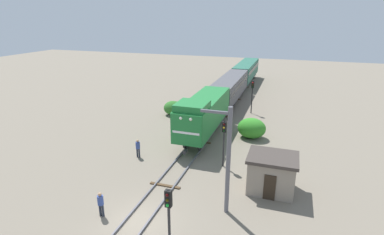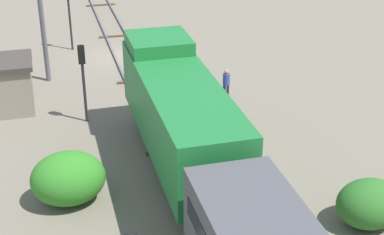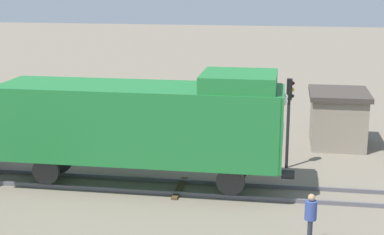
# 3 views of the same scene
# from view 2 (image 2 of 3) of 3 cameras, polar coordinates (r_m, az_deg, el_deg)

# --- Properties ---
(ground_plane) EXTENTS (155.62, 155.62, 0.00)m
(ground_plane) POSITION_cam_2_polar(r_m,az_deg,el_deg) (38.46, -6.44, 5.86)
(ground_plane) COLOR #756B5B
(railway_track) EXTENTS (2.40, 103.75, 0.16)m
(railway_track) POSITION_cam_2_polar(r_m,az_deg,el_deg) (38.43, -6.44, 5.96)
(railway_track) COLOR #595960
(railway_track) RESTS_ON ground
(locomotive) EXTENTS (2.90, 11.60, 4.60)m
(locomotive) POSITION_cam_2_polar(r_m,az_deg,el_deg) (24.37, -1.33, 0.83)
(locomotive) COLOR #1E7233
(locomotive) RESTS_ON railway_track
(traffic_signal_near) EXTENTS (0.32, 0.34, 4.33)m
(traffic_signal_near) POSITION_cam_2_polar(r_m,az_deg,el_deg) (39.52, -11.88, 10.60)
(traffic_signal_near) COLOR #262628
(traffic_signal_near) RESTS_ON ground
(traffic_signal_mid) EXTENTS (0.32, 0.34, 4.00)m
(traffic_signal_mid) POSITION_cam_2_polar(r_m,az_deg,el_deg) (28.97, -10.56, 4.62)
(traffic_signal_mid) COLOR #262628
(traffic_signal_mid) RESTS_ON ground
(worker_near_track) EXTENTS (0.38, 0.38, 1.70)m
(worker_near_track) POSITION_cam_2_polar(r_m,az_deg,el_deg) (38.71, -3.02, 7.68)
(worker_near_track) COLOR #262B38
(worker_near_track) RESTS_ON ground
(worker_by_signal) EXTENTS (0.38, 0.38, 1.70)m
(worker_by_signal) POSITION_cam_2_polar(r_m,az_deg,el_deg) (31.72, 3.34, 3.46)
(worker_by_signal) COLOR #262B38
(worker_by_signal) RESTS_ON ground
(catenary_mast) EXTENTS (1.94, 0.28, 7.13)m
(catenary_mast) POSITION_cam_2_polar(r_m,az_deg,el_deg) (34.29, -14.26, 9.41)
(catenary_mast) COLOR #595960
(catenary_mast) RESTS_ON ground
(relay_hut) EXTENTS (3.50, 2.90, 2.74)m
(relay_hut) POSITION_cam_2_polar(r_m,az_deg,el_deg) (31.80, -18.15, 2.98)
(relay_hut) COLOR gray
(relay_hut) RESTS_ON ground
(bush_near) EXTENTS (2.51, 2.06, 1.83)m
(bush_near) POSITION_cam_2_polar(r_m,az_deg,el_deg) (22.59, 16.84, -8.01)
(bush_near) COLOR #2D6A26
(bush_near) RESTS_ON ground
(bush_mid) EXTENTS (2.90, 2.37, 2.11)m
(bush_mid) POSITION_cam_2_polar(r_m,az_deg,el_deg) (23.34, -11.92, -5.80)
(bush_mid) COLOR #328326
(bush_mid) RESTS_ON ground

